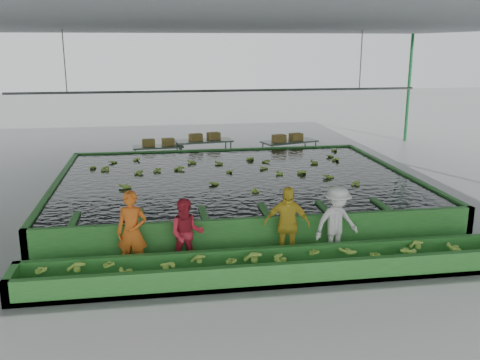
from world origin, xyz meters
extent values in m
plane|color=gray|center=(0.00, 0.00, 0.00)|extent=(80.00, 80.00, 0.00)
cube|color=slate|center=(0.00, 0.00, 5.00)|extent=(20.00, 22.00, 0.04)
cube|color=black|center=(0.00, 1.50, 0.85)|extent=(9.70, 7.70, 0.00)
cylinder|color=#59605B|center=(0.00, 5.00, 3.00)|extent=(0.08, 0.08, 14.00)
cylinder|color=#59605B|center=(-5.00, 5.00, 4.00)|extent=(0.04, 0.04, 2.00)
cylinder|color=#59605B|center=(5.00, 5.00, 4.00)|extent=(0.04, 0.04, 2.00)
imported|color=orange|center=(-2.74, -2.80, 0.86)|extent=(0.69, 0.52, 1.71)
imported|color=red|center=(-1.64, -2.80, 0.75)|extent=(0.75, 0.59, 1.50)
imported|color=yellow|center=(0.48, -2.80, 0.84)|extent=(1.05, 0.62, 1.68)
imported|color=silver|center=(1.58, -2.80, 0.81)|extent=(1.17, 0.86, 1.63)
camera|label=1|loc=(-2.18, -13.23, 4.56)|focal=40.00mm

